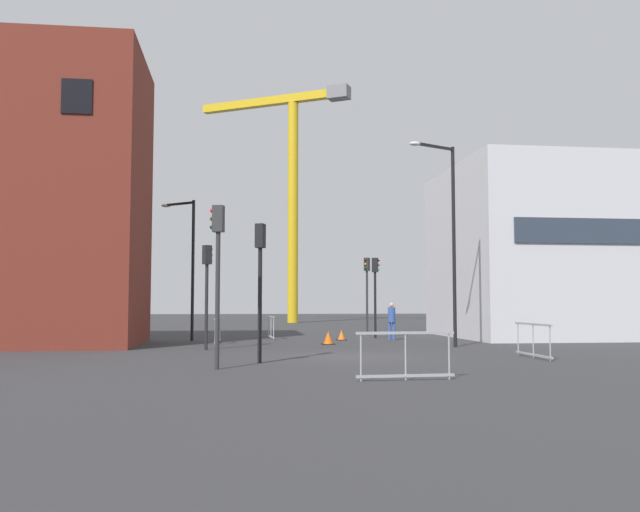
{
  "coord_description": "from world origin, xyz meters",
  "views": [
    {
      "loc": [
        -3.57,
        -21.37,
        1.73
      ],
      "look_at": [
        0.0,
        7.29,
        3.73
      ],
      "focal_mm": 37.63,
      "sensor_mm": 36.0,
      "label": 1
    }
  ],
  "objects_px": {
    "traffic_light_median": "(218,259)",
    "pedestrian_walking": "(392,318)",
    "traffic_cone_by_barrier": "(328,338)",
    "construction_crane": "(291,170)",
    "traffic_light_verge": "(375,284)",
    "streetlamp_tall": "(449,227)",
    "traffic_light_crosswalk": "(207,279)",
    "traffic_light_island": "(367,283)",
    "traffic_cone_orange": "(341,335)",
    "streetlamp_short": "(188,256)",
    "traffic_light_near": "(260,269)"
  },
  "relations": [
    {
      "from": "traffic_light_near",
      "to": "traffic_light_median",
      "type": "xyz_separation_m",
      "value": [
        -1.17,
        -1.77,
        0.16
      ]
    },
    {
      "from": "streetlamp_short",
      "to": "traffic_light_island",
      "type": "distance_m",
      "value": 10.07
    },
    {
      "from": "streetlamp_tall",
      "to": "traffic_light_island",
      "type": "bearing_deg",
      "value": 97.67
    },
    {
      "from": "traffic_light_median",
      "to": "streetlamp_tall",
      "type": "bearing_deg",
      "value": 41.02
    },
    {
      "from": "construction_crane",
      "to": "pedestrian_walking",
      "type": "height_order",
      "value": "construction_crane"
    },
    {
      "from": "pedestrian_walking",
      "to": "traffic_cone_orange",
      "type": "bearing_deg",
      "value": 175.14
    },
    {
      "from": "pedestrian_walking",
      "to": "traffic_cone_by_barrier",
      "type": "height_order",
      "value": "pedestrian_walking"
    },
    {
      "from": "streetlamp_tall",
      "to": "traffic_cone_by_barrier",
      "type": "bearing_deg",
      "value": 153.36
    },
    {
      "from": "traffic_light_median",
      "to": "pedestrian_walking",
      "type": "height_order",
      "value": "traffic_light_median"
    },
    {
      "from": "traffic_light_verge",
      "to": "traffic_cone_by_barrier",
      "type": "height_order",
      "value": "traffic_light_verge"
    },
    {
      "from": "streetlamp_tall",
      "to": "traffic_light_crosswalk",
      "type": "xyz_separation_m",
      "value": [
        -9.31,
        -0.36,
        -2.1
      ]
    },
    {
      "from": "pedestrian_walking",
      "to": "traffic_light_near",
      "type": "bearing_deg",
      "value": -120.49
    },
    {
      "from": "streetlamp_tall",
      "to": "traffic_cone_orange",
      "type": "xyz_separation_m",
      "value": [
        -3.42,
        5.32,
        -4.47
      ]
    },
    {
      "from": "traffic_light_island",
      "to": "traffic_light_median",
      "type": "bearing_deg",
      "value": -112.96
    },
    {
      "from": "traffic_light_near",
      "to": "traffic_light_island",
      "type": "relative_size",
      "value": 0.98
    },
    {
      "from": "traffic_cone_orange",
      "to": "traffic_light_verge",
      "type": "bearing_deg",
      "value": 39.33
    },
    {
      "from": "streetlamp_tall",
      "to": "streetlamp_short",
      "type": "distance_m",
      "value": 11.9
    },
    {
      "from": "streetlamp_tall",
      "to": "traffic_light_verge",
      "type": "distance_m",
      "value": 7.36
    },
    {
      "from": "traffic_light_verge",
      "to": "traffic_light_crosswalk",
      "type": "distance_m",
      "value": 10.67
    },
    {
      "from": "construction_crane",
      "to": "pedestrian_walking",
      "type": "distance_m",
      "value": 29.77
    },
    {
      "from": "traffic_light_near",
      "to": "traffic_cone_by_barrier",
      "type": "height_order",
      "value": "traffic_light_near"
    },
    {
      "from": "construction_crane",
      "to": "traffic_light_island",
      "type": "relative_size",
      "value": 4.89
    },
    {
      "from": "streetlamp_tall",
      "to": "streetlamp_short",
      "type": "xyz_separation_m",
      "value": [
        -10.42,
        5.68,
        -0.83
      ]
    },
    {
      "from": "construction_crane",
      "to": "traffic_light_crosswalk",
      "type": "height_order",
      "value": "construction_crane"
    },
    {
      "from": "construction_crane",
      "to": "traffic_cone_by_barrier",
      "type": "bearing_deg",
      "value": -91.59
    },
    {
      "from": "traffic_light_median",
      "to": "pedestrian_walking",
      "type": "distance_m",
      "value": 14.94
    },
    {
      "from": "traffic_light_crosswalk",
      "to": "traffic_light_near",
      "type": "bearing_deg",
      "value": -72.14
    },
    {
      "from": "traffic_cone_orange",
      "to": "pedestrian_walking",
      "type": "bearing_deg",
      "value": -4.86
    },
    {
      "from": "traffic_cone_orange",
      "to": "traffic_cone_by_barrier",
      "type": "relative_size",
      "value": 0.85
    },
    {
      "from": "traffic_light_island",
      "to": "streetlamp_short",
      "type": "bearing_deg",
      "value": -155.28
    },
    {
      "from": "streetlamp_short",
      "to": "traffic_light_island",
      "type": "bearing_deg",
      "value": 24.72
    },
    {
      "from": "traffic_light_near",
      "to": "traffic_light_island",
      "type": "xyz_separation_m",
      "value": [
        6.22,
        15.69,
        0.06
      ]
    },
    {
      "from": "pedestrian_walking",
      "to": "traffic_cone_by_barrier",
      "type": "xyz_separation_m",
      "value": [
        -3.35,
        -2.89,
        -0.75
      ]
    },
    {
      "from": "traffic_light_median",
      "to": "traffic_cone_by_barrier",
      "type": "height_order",
      "value": "traffic_light_median"
    },
    {
      "from": "traffic_light_near",
      "to": "traffic_light_island",
      "type": "distance_m",
      "value": 16.88
    },
    {
      "from": "pedestrian_walking",
      "to": "traffic_light_verge",
      "type": "bearing_deg",
      "value": 102.4
    },
    {
      "from": "streetlamp_tall",
      "to": "traffic_cone_orange",
      "type": "bearing_deg",
      "value": 122.74
    },
    {
      "from": "construction_crane",
      "to": "traffic_cone_by_barrier",
      "type": "relative_size",
      "value": 36.58
    },
    {
      "from": "construction_crane",
      "to": "streetlamp_tall",
      "type": "distance_m",
      "value": 33.47
    },
    {
      "from": "streetlamp_short",
      "to": "traffic_light_island",
      "type": "xyz_separation_m",
      "value": [
        9.09,
        4.18,
        -1.1
      ]
    },
    {
      "from": "traffic_light_crosswalk",
      "to": "traffic_light_median",
      "type": "bearing_deg",
      "value": -85.36
    },
    {
      "from": "traffic_light_near",
      "to": "traffic_light_verge",
      "type": "relative_size",
      "value": 1.03
    },
    {
      "from": "traffic_light_island",
      "to": "traffic_cone_by_barrier",
      "type": "xyz_separation_m",
      "value": [
        -3.13,
        -7.63,
        -2.5
      ]
    },
    {
      "from": "traffic_cone_orange",
      "to": "traffic_cone_by_barrier",
      "type": "height_order",
      "value": "traffic_cone_by_barrier"
    },
    {
      "from": "construction_crane",
      "to": "traffic_light_verge",
      "type": "xyz_separation_m",
      "value": [
        2.13,
        -25.26,
        -10.58
      ]
    },
    {
      "from": "traffic_light_median",
      "to": "pedestrian_walking",
      "type": "relative_size",
      "value": 2.48
    },
    {
      "from": "traffic_light_verge",
      "to": "streetlamp_tall",
      "type": "bearing_deg",
      "value": -77.77
    },
    {
      "from": "traffic_light_near",
      "to": "pedestrian_walking",
      "type": "distance_m",
      "value": 12.82
    },
    {
      "from": "traffic_light_near",
      "to": "pedestrian_walking",
      "type": "xyz_separation_m",
      "value": [
        6.45,
        10.95,
        -1.69
      ]
    },
    {
      "from": "traffic_cone_orange",
      "to": "traffic_light_island",
      "type": "bearing_deg",
      "value": 65.25
    }
  ]
}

